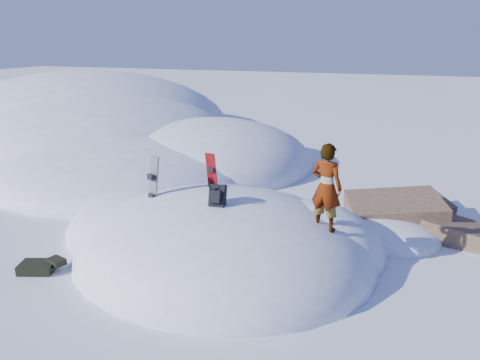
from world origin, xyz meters
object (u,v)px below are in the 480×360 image
(snowboard_dark, at_px, (153,189))
(person, at_px, (326,187))
(snowboard_red, at_px, (212,179))
(backpack, at_px, (217,196))

(snowboard_dark, bearing_deg, person, 27.12)
(snowboard_red, distance_m, person, 3.04)
(snowboard_red, relative_size, snowboard_dark, 0.88)
(backpack, bearing_deg, snowboard_dark, 159.68)
(snowboard_dark, relative_size, person, 0.85)
(snowboard_red, bearing_deg, snowboard_dark, -131.95)
(snowboard_dark, distance_m, backpack, 1.87)
(snowboard_dark, bearing_deg, snowboard_red, 65.62)
(snowboard_red, height_order, snowboard_dark, snowboard_dark)
(snowboard_dark, xyz_separation_m, backpack, (1.81, -0.43, 0.18))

